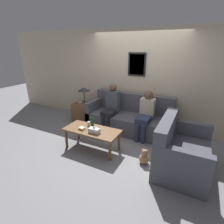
{
  "coord_description": "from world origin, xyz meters",
  "views": [
    {
      "loc": [
        1.55,
        -3.54,
        2.16
      ],
      "look_at": [
        -0.19,
        -0.13,
        0.7
      ],
      "focal_mm": 28.0,
      "sensor_mm": 36.0,
      "label": 1
    }
  ],
  "objects_px": {
    "wine_bottle": "(92,122)",
    "person_right": "(146,113)",
    "couch_main": "(129,118)",
    "person_left": "(111,106)",
    "teddy_bear": "(144,157)",
    "couch_side": "(180,152)",
    "drinking_glass": "(89,124)",
    "coffee_table": "(92,132)"
  },
  "relations": [
    {
      "from": "couch_main",
      "to": "coffee_table",
      "type": "relative_size",
      "value": 1.79
    },
    {
      "from": "teddy_bear",
      "to": "couch_side",
      "type": "bearing_deg",
      "value": 14.66
    },
    {
      "from": "couch_main",
      "to": "person_left",
      "type": "relative_size",
      "value": 1.77
    },
    {
      "from": "person_right",
      "to": "couch_main",
      "type": "bearing_deg",
      "value": 161.03
    },
    {
      "from": "person_left",
      "to": "teddy_bear",
      "type": "relative_size",
      "value": 3.97
    },
    {
      "from": "wine_bottle",
      "to": "person_right",
      "type": "xyz_separation_m",
      "value": [
        0.92,
        0.96,
        0.05
      ]
    },
    {
      "from": "wine_bottle",
      "to": "drinking_glass",
      "type": "bearing_deg",
      "value": 179.42
    },
    {
      "from": "couch_main",
      "to": "person_right",
      "type": "relative_size",
      "value": 1.9
    },
    {
      "from": "coffee_table",
      "to": "teddy_bear",
      "type": "bearing_deg",
      "value": 0.28
    },
    {
      "from": "couch_main",
      "to": "person_left",
      "type": "bearing_deg",
      "value": -158.42
    },
    {
      "from": "wine_bottle",
      "to": "coffee_table",
      "type": "bearing_deg",
      "value": -63.08
    },
    {
      "from": "person_left",
      "to": "teddy_bear",
      "type": "xyz_separation_m",
      "value": [
        1.27,
        -1.06,
        -0.53
      ]
    },
    {
      "from": "person_right",
      "to": "teddy_bear",
      "type": "bearing_deg",
      "value": -73.1
    },
    {
      "from": "drinking_glass",
      "to": "teddy_bear",
      "type": "bearing_deg",
      "value": -5.14
    },
    {
      "from": "wine_bottle",
      "to": "person_right",
      "type": "distance_m",
      "value": 1.33
    },
    {
      "from": "person_left",
      "to": "drinking_glass",
      "type": "bearing_deg",
      "value": -94.79
    },
    {
      "from": "couch_main",
      "to": "teddy_bear",
      "type": "height_order",
      "value": "couch_main"
    },
    {
      "from": "coffee_table",
      "to": "person_right",
      "type": "height_order",
      "value": "person_right"
    },
    {
      "from": "coffee_table",
      "to": "wine_bottle",
      "type": "relative_size",
      "value": 3.94
    },
    {
      "from": "couch_side",
      "to": "wine_bottle",
      "type": "xyz_separation_m",
      "value": [
        -1.86,
        -0.04,
        0.25
      ]
    },
    {
      "from": "couch_side",
      "to": "person_left",
      "type": "xyz_separation_m",
      "value": [
        -1.88,
        0.9,
        0.33
      ]
    },
    {
      "from": "couch_side",
      "to": "wine_bottle",
      "type": "height_order",
      "value": "couch_side"
    },
    {
      "from": "couch_side",
      "to": "drinking_glass",
      "type": "distance_m",
      "value": 1.97
    },
    {
      "from": "coffee_table",
      "to": "person_right",
      "type": "xyz_separation_m",
      "value": [
        0.86,
        1.08,
        0.23
      ]
    },
    {
      "from": "couch_side",
      "to": "couch_main",
      "type": "bearing_deg",
      "value": 52.86
    },
    {
      "from": "person_right",
      "to": "teddy_bear",
      "type": "height_order",
      "value": "person_right"
    },
    {
      "from": "wine_bottle",
      "to": "drinking_glass",
      "type": "relative_size",
      "value": 3.15
    },
    {
      "from": "person_right",
      "to": "teddy_bear",
      "type": "distance_m",
      "value": 1.23
    },
    {
      "from": "wine_bottle",
      "to": "teddy_bear",
      "type": "bearing_deg",
      "value": -5.5
    },
    {
      "from": "couch_main",
      "to": "teddy_bear",
      "type": "relative_size",
      "value": 7.04
    },
    {
      "from": "coffee_table",
      "to": "drinking_glass",
      "type": "distance_m",
      "value": 0.23
    },
    {
      "from": "coffee_table",
      "to": "teddy_bear",
      "type": "xyz_separation_m",
      "value": [
        1.18,
        0.01,
        -0.27
      ]
    },
    {
      "from": "couch_main",
      "to": "teddy_bear",
      "type": "bearing_deg",
      "value": -56.83
    },
    {
      "from": "person_left",
      "to": "person_right",
      "type": "relative_size",
      "value": 1.07
    },
    {
      "from": "drinking_glass",
      "to": "teddy_bear",
      "type": "xyz_separation_m",
      "value": [
        1.34,
        -0.12,
        -0.38
      ]
    },
    {
      "from": "coffee_table",
      "to": "person_left",
      "type": "xyz_separation_m",
      "value": [
        -0.08,
        1.07,
        0.26
      ]
    },
    {
      "from": "wine_bottle",
      "to": "person_left",
      "type": "bearing_deg",
      "value": 91.07
    },
    {
      "from": "teddy_bear",
      "to": "wine_bottle",
      "type": "bearing_deg",
      "value": 174.5
    },
    {
      "from": "teddy_bear",
      "to": "coffee_table",
      "type": "bearing_deg",
      "value": -179.72
    },
    {
      "from": "couch_side",
      "to": "wine_bottle",
      "type": "relative_size",
      "value": 4.11
    },
    {
      "from": "couch_side",
      "to": "drinking_glass",
      "type": "height_order",
      "value": "couch_side"
    },
    {
      "from": "coffee_table",
      "to": "wine_bottle",
      "type": "height_order",
      "value": "wine_bottle"
    }
  ]
}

